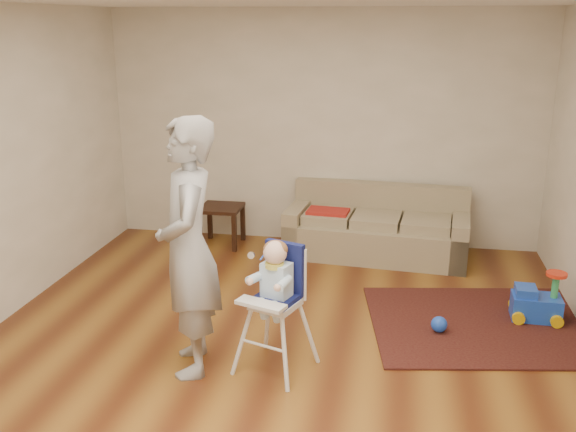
% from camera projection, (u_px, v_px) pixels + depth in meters
% --- Properties ---
extents(ground, '(5.50, 5.50, 0.00)m').
position_uv_depth(ground, '(280.00, 348.00, 5.20)').
color(ground, '#4F2410').
rests_on(ground, ground).
extents(room_envelope, '(5.04, 5.52, 2.72)m').
position_uv_depth(room_envelope, '(291.00, 108.00, 5.16)').
color(room_envelope, beige).
rests_on(room_envelope, ground).
extents(sofa, '(2.06, 0.99, 0.77)m').
position_uv_depth(sofa, '(377.00, 223.00, 7.15)').
color(sofa, gray).
rests_on(sofa, ground).
extents(side_table, '(0.47, 0.47, 0.47)m').
position_uv_depth(side_table, '(222.00, 225.00, 7.56)').
color(side_table, black).
rests_on(side_table, ground).
extents(area_rug, '(2.29, 1.86, 0.02)m').
position_uv_depth(area_rug, '(491.00, 324.00, 5.59)').
color(area_rug, black).
rests_on(area_rug, ground).
extents(ride_on_toy, '(0.42, 0.31, 0.45)m').
position_uv_depth(ride_on_toy, '(537.00, 295.00, 5.62)').
color(ride_on_toy, blue).
rests_on(ride_on_toy, area_rug).
extents(toy_ball, '(0.14, 0.14, 0.14)m').
position_uv_depth(toy_ball, '(439.00, 324.00, 5.42)').
color(toy_ball, blue).
rests_on(toy_ball, area_rug).
extents(high_chair, '(0.61, 0.61, 1.04)m').
position_uv_depth(high_chair, '(276.00, 308.00, 4.76)').
color(high_chair, silver).
rests_on(high_chair, ground).
extents(adult, '(0.65, 0.81, 1.92)m').
position_uv_depth(adult, '(188.00, 248.00, 4.65)').
color(adult, '#949496').
rests_on(adult, ground).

